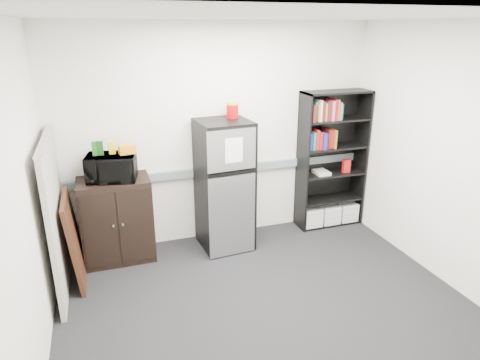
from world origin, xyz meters
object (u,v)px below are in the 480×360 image
Objects in this scene: cubicle_partition at (56,216)px; microwave at (111,167)px; cabinet at (117,220)px; bookshelf at (331,161)px; refrigerator at (225,186)px.

microwave is (0.59, 0.40, 0.33)m from cubicle_partition.
bookshelf is at bearing 1.30° from cabinet.
bookshelf is 1.85× the size of cabinet.
microwave is 0.33× the size of refrigerator.
microwave is at bearing 34.36° from cubicle_partition.
cubicle_partition is at bearing -171.94° from bookshelf.
bookshelf is 3.49× the size of microwave.
microwave is (-2.84, -0.08, 0.23)m from bookshelf.
bookshelf is 2.87m from cabinet.
refrigerator is at bearing -3.56° from cabinet.
microwave is (0.00, -0.02, 0.65)m from cabinet.
cabinet is 1.33m from refrigerator.
cubicle_partition reaches higher than cabinet.
bookshelf reaches higher than refrigerator.
refrigerator is (1.29, -0.06, -0.35)m from microwave.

